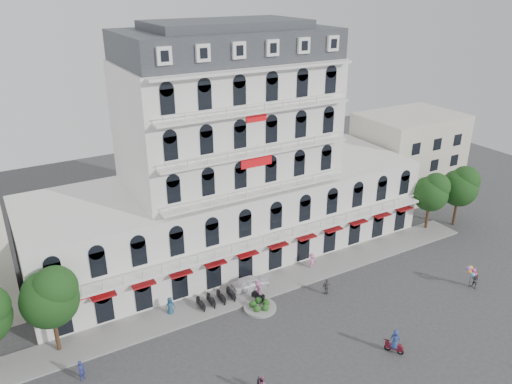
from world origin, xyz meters
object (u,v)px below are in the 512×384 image
object	(u,v)px
balloon_vendor	(474,278)
parked_car	(250,282)
rider_east	(395,341)
rider_center	(258,291)

from	to	relation	value
balloon_vendor	parked_car	bearing A→B (deg)	150.19
rider_east	rider_center	distance (m)	13.79
balloon_vendor	rider_east	bearing A→B (deg)	-167.56
parked_car	rider_center	world-z (taller)	rider_center
rider_east	rider_center	bearing A→B (deg)	-4.22
rider_east	rider_center	xyz separation A→B (m)	(-6.38, 12.22, 0.05)
parked_car	balloon_vendor	bearing A→B (deg)	-116.83
rider_east	balloon_vendor	distance (m)	14.39
parked_car	balloon_vendor	xyz separation A→B (m)	(19.98, -11.45, 0.56)
rider_center	rider_east	bearing A→B (deg)	10.70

